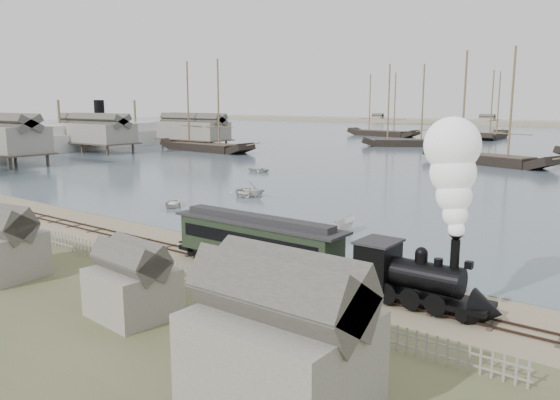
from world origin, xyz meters
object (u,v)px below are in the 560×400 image
Objects in this scene: beached_dinghy at (289,254)px; locomotive at (441,228)px; steamship at (100,124)px; passenger_coach at (257,240)px.

locomotive is at bearing -65.65° from beached_dinghy.
locomotive is 0.19× the size of steamship.
steamship is (-103.11, 51.11, 1.21)m from locomotive.
steamship is at bearing 150.66° from passenger_coach.
beached_dinghy is at bearing -120.86° from steamship.
locomotive is 0.76× the size of passenger_coach.
passenger_coach is 0.25× the size of steamship.
passenger_coach is 3.78× the size of beached_dinghy.
beached_dinghy is at bearing 85.20° from passenger_coach.
passenger_coach is 3.52m from beached_dinghy.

